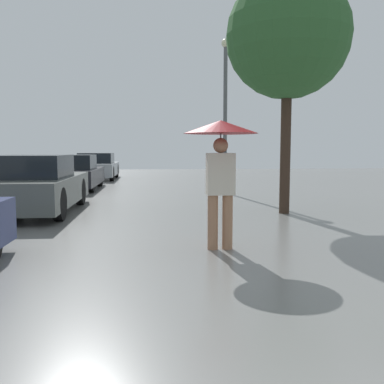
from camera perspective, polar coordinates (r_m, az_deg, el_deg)
The scene contains 6 objects.
pedestrian at distance 6.01m, azimuth 3.84°, elevation 6.02°, with size 1.05×1.05×1.82m.
parked_car_second at distance 10.26m, azimuth -20.32°, elevation 0.82°, with size 1.79×4.14×1.30m.
parked_car_third at distance 15.81m, azimuth -15.80°, elevation 2.41°, with size 1.90×3.87×1.23m.
parked_car_farthest at distance 20.93m, azimuth -12.54°, elevation 3.30°, with size 1.78×4.12×1.25m.
tree at distance 9.96m, azimuth 12.66°, elevation 19.52°, with size 2.67×2.67×5.17m.
street_lamp at distance 14.03m, azimuth 4.46°, elevation 11.63°, with size 0.27×0.27×4.90m.
Camera 1 is at (-0.57, -0.62, 1.42)m, focal length 40.00 mm.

